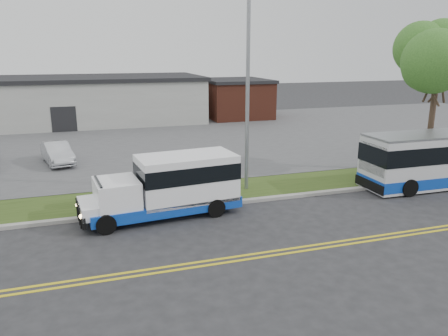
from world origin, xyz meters
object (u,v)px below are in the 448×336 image
object	(u,v)px
tree_east	(439,59)
shuttle_bus	(172,184)
parked_car_a	(57,153)
pedestrian	(152,171)
streetlight_near	(248,83)

from	to	relation	value
tree_east	shuttle_bus	size ratio (longest dim) A/B	1.25
parked_car_a	pedestrian	bearing A→B (deg)	-69.43
streetlight_near	shuttle_bus	distance (m)	6.01
parked_car_a	tree_east	bearing A→B (deg)	-34.85
tree_east	shuttle_bus	bearing A→B (deg)	-171.20
streetlight_near	parked_car_a	xyz separation A→B (m)	(-9.06, 8.15, -4.49)
tree_east	shuttle_bus	distance (m)	16.03
tree_east	streetlight_near	world-z (taller)	streetlight_near
pedestrian	shuttle_bus	bearing A→B (deg)	98.87
tree_east	parked_car_a	size ratio (longest dim) A/B	2.14
tree_east	parked_car_a	bearing A→B (deg)	158.55
tree_east	streetlight_near	size ratio (longest dim) A/B	0.88
tree_east	pedestrian	world-z (taller)	tree_east
shuttle_bus	pedestrian	distance (m)	3.37
shuttle_bus	parked_car_a	world-z (taller)	shuttle_bus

